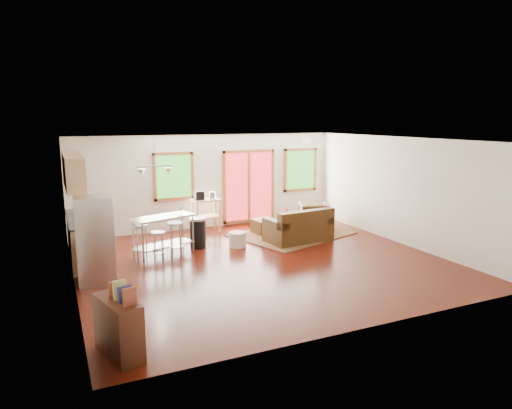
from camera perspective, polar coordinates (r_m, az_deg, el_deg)
name	(u,v)px	position (r m, az deg, el deg)	size (l,w,h in m)	color
floor	(262,262)	(9.89, 0.72, -7.20)	(7.50, 7.00, 0.02)	#340B04
ceiling	(262,139)	(9.42, 0.76, 8.14)	(7.50, 7.00, 0.02)	white
back_wall	(209,182)	(12.80, -5.93, 2.88)	(7.50, 0.02, 2.60)	silver
left_wall	(69,218)	(8.71, -22.31, -1.58)	(0.02, 7.00, 2.60)	silver
right_wall	(402,191)	(11.65, 17.75, 1.65)	(0.02, 7.00, 2.60)	silver
front_wall	(367,243)	(6.64, 13.70, -4.73)	(7.50, 0.02, 2.60)	silver
window_left	(174,176)	(12.45, -10.25, 3.47)	(1.10, 0.05, 1.30)	#23561C
french_doors	(249,186)	(13.20, -0.90, 2.30)	(1.60, 0.05, 2.10)	#B12328
window_right	(300,170)	(13.91, 5.56, 4.34)	(1.10, 0.05, 1.30)	#23561C
rug	(292,234)	(12.15, 4.51, -3.70)	(2.84, 2.18, 0.03)	#4C6337
loveseat	(299,229)	(11.40, 5.42, -3.03)	(1.67, 1.06, 0.84)	#321F0B
coffee_table	(293,223)	(11.99, 4.61, -2.31)	(1.13, 0.92, 0.39)	#34160C
armchair	(313,214)	(12.90, 7.20, -1.17)	(0.76, 0.72, 0.79)	#321F0B
ottoman	(265,226)	(12.19, 1.09, -2.76)	(0.58, 0.58, 0.38)	#321F0B
pouf	(237,240)	(10.95, -2.33, -4.40)	(0.41, 0.41, 0.36)	silver
vase	(287,214)	(12.26, 3.88, -1.22)	(0.21, 0.21, 0.28)	silver
book	(308,213)	(12.22, 6.57, -1.03)	(0.24, 0.03, 0.32)	brown
cabinets	(81,218)	(10.46, -21.05, -1.63)	(0.64, 2.24, 2.30)	tan
refrigerator	(95,240)	(8.97, -19.45, -4.21)	(0.70, 0.67, 1.64)	#B7BABC
island	(164,228)	(10.42, -11.45, -2.94)	(1.51, 0.97, 0.89)	#B7BABC
cup	(181,208)	(10.58, -9.41, -0.40)	(0.14, 0.11, 0.14)	white
bar_stool_a	(139,234)	(10.18, -14.36, -3.56)	(0.44, 0.44, 0.78)	#B7BABC
bar_stool_b	(158,239)	(10.00, -12.10, -4.29)	(0.40, 0.40, 0.65)	#B7BABC
bar_stool_c	(176,231)	(10.23, -9.99, -3.30)	(0.48, 0.48, 0.78)	#B7BABC
trash_can	(198,233)	(10.93, -7.27, -3.50)	(0.46, 0.46, 0.72)	black
kitchen_cart	(205,204)	(12.35, -6.38, 0.08)	(0.75, 0.49, 1.13)	tan
bookshelf	(119,326)	(6.33, -16.80, -14.39)	(0.55, 0.92, 1.01)	#34160C
ceiling_flush	(314,141)	(10.71, 7.23, 7.94)	(0.35, 0.35, 0.12)	white
pendant_light	(155,171)	(10.31, -12.50, 4.14)	(0.80, 0.18, 0.79)	gray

